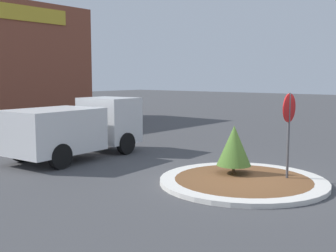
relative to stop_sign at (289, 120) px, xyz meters
name	(u,v)px	position (x,y,z in m)	size (l,w,h in m)	color
ground_plane	(243,183)	(-0.89, 0.89, -1.75)	(120.00, 120.00, 0.00)	#474749
traffic_island	(243,181)	(-0.89, 0.89, -1.68)	(4.58, 4.58, 0.13)	silver
stop_sign	(289,120)	(0.00, 0.00, 0.00)	(0.79, 0.07, 2.49)	#4C4C51
island_shrub	(234,146)	(-0.47, 1.43, -0.80)	(1.00, 1.00, 1.40)	brown
utility_truck	(76,127)	(-1.43, 7.37, -0.62)	(5.23, 2.49, 2.11)	silver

